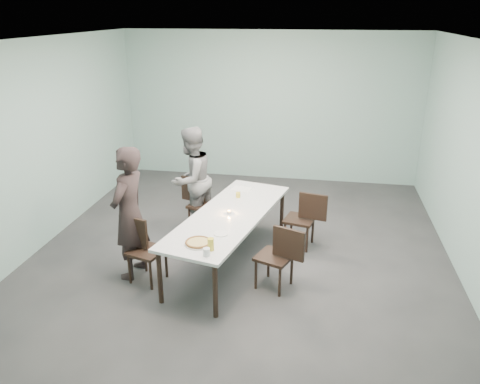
% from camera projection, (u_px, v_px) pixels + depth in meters
% --- Properties ---
extents(ground, '(7.00, 7.00, 0.00)m').
position_uv_depth(ground, '(240.00, 256.00, 6.83)').
color(ground, '#333335').
rests_on(ground, ground).
extents(room_shell, '(6.02, 7.02, 3.01)m').
position_uv_depth(room_shell, '(240.00, 119.00, 6.09)').
color(room_shell, '#95BCB6').
rests_on(room_shell, ground).
extents(table, '(1.46, 2.73, 0.75)m').
position_uv_depth(table, '(229.00, 218.00, 6.40)').
color(table, white).
rests_on(table, ground).
extents(chair_near_left, '(0.65, 0.52, 0.87)m').
position_uv_depth(chair_near_left, '(141.00, 245.00, 6.07)').
color(chair_near_left, black).
rests_on(chair_near_left, ground).
extents(chair_far_left, '(0.65, 0.53, 0.87)m').
position_uv_depth(chair_far_left, '(199.00, 200.00, 7.50)').
color(chair_far_left, black).
rests_on(chair_far_left, ground).
extents(chair_near_right, '(0.65, 0.54, 0.87)m').
position_uv_depth(chair_near_right, '(280.00, 253.00, 5.86)').
color(chair_near_right, black).
rests_on(chair_near_right, ground).
extents(chair_far_right, '(0.65, 0.50, 0.87)m').
position_uv_depth(chair_far_right, '(305.00, 216.00, 6.93)').
color(chair_far_right, black).
rests_on(chair_far_right, ground).
extents(diner_near, '(0.50, 0.70, 1.79)m').
position_uv_depth(diner_near, '(129.00, 213.00, 6.05)').
color(diner_near, black).
rests_on(diner_near, ground).
extents(diner_far, '(0.92, 1.01, 1.68)m').
position_uv_depth(diner_far, '(191.00, 179.00, 7.42)').
color(diner_far, gray).
rests_on(diner_far, ground).
extents(pizza, '(0.34, 0.34, 0.04)m').
position_uv_depth(pizza, '(198.00, 242.00, 5.56)').
color(pizza, white).
rests_on(pizza, table).
extents(side_plate, '(0.18, 0.18, 0.01)m').
position_uv_depth(side_plate, '(221.00, 234.00, 5.81)').
color(side_plate, white).
rests_on(side_plate, table).
extents(beer_glass, '(0.08, 0.08, 0.15)m').
position_uv_depth(beer_glass, '(211.00, 244.00, 5.40)').
color(beer_glass, gold).
rests_on(beer_glass, table).
extents(water_tumbler, '(0.08, 0.08, 0.09)m').
position_uv_depth(water_tumbler, '(207.00, 252.00, 5.29)').
color(water_tumbler, silver).
rests_on(water_tumbler, table).
extents(tealight, '(0.06, 0.06, 0.05)m').
position_uv_depth(tealight, '(229.00, 212.00, 6.39)').
color(tealight, silver).
rests_on(tealight, table).
extents(amber_tumbler, '(0.07, 0.07, 0.08)m').
position_uv_depth(amber_tumbler, '(238.00, 195.00, 6.93)').
color(amber_tumbler, gold).
rests_on(amber_tumbler, table).
extents(menu, '(0.34, 0.28, 0.01)m').
position_uv_depth(menu, '(242.00, 189.00, 7.26)').
color(menu, silver).
rests_on(menu, table).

